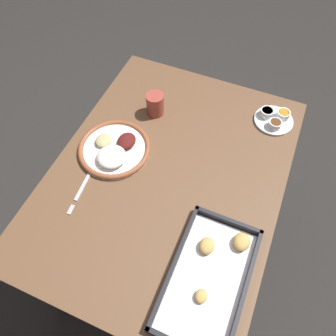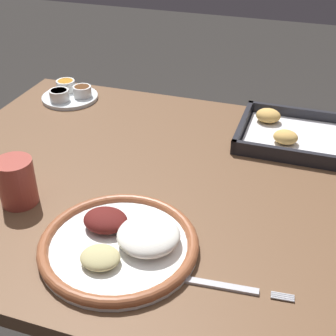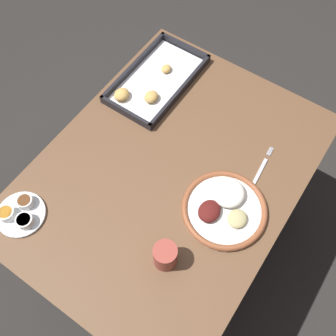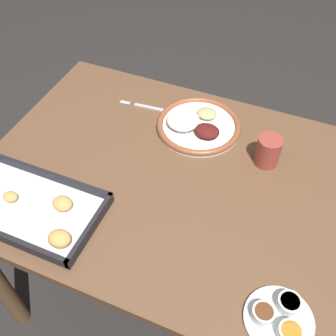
{
  "view_description": "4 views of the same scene",
  "coord_description": "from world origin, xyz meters",
  "px_view_note": "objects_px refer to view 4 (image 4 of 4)",
  "views": [
    {
      "loc": [
        0.57,
        0.24,
        1.73
      ],
      "look_at": [
        -0.01,
        0.0,
        0.76
      ],
      "focal_mm": 35.0,
      "sensor_mm": 36.0,
      "label": 1
    },
    {
      "loc": [
        0.25,
        -0.76,
        1.28
      ],
      "look_at": [
        -0.01,
        0.0,
        0.76
      ],
      "focal_mm": 50.0,
      "sensor_mm": 36.0,
      "label": 2
    },
    {
      "loc": [
        -0.51,
        -0.34,
        1.89
      ],
      "look_at": [
        -0.01,
        0.0,
        0.76
      ],
      "focal_mm": 42.0,
      "sensor_mm": 36.0,
      "label": 3
    },
    {
      "loc": [
        -0.29,
        0.68,
        1.6
      ],
      "look_at": [
        -0.01,
        0.0,
        0.76
      ],
      "focal_mm": 42.0,
      "sensor_mm": 36.0,
      "label": 4
    }
  ],
  "objects_px": {
    "baking_tray": "(32,208)",
    "saucer_plate": "(280,318)",
    "drinking_cup": "(268,151)",
    "dinner_plate": "(197,125)",
    "fork": "(151,108)"
  },
  "relations": [
    {
      "from": "fork",
      "to": "dinner_plate",
      "type": "bearing_deg",
      "value": 165.19
    },
    {
      "from": "baking_tray",
      "to": "drinking_cup",
      "type": "distance_m",
      "value": 0.68
    },
    {
      "from": "dinner_plate",
      "to": "baking_tray",
      "type": "bearing_deg",
      "value": 58.38
    },
    {
      "from": "baking_tray",
      "to": "drinking_cup",
      "type": "height_order",
      "value": "drinking_cup"
    },
    {
      "from": "dinner_plate",
      "to": "fork",
      "type": "height_order",
      "value": "dinner_plate"
    },
    {
      "from": "saucer_plate",
      "to": "drinking_cup",
      "type": "bearing_deg",
      "value": -73.07
    },
    {
      "from": "dinner_plate",
      "to": "saucer_plate",
      "type": "height_order",
      "value": "dinner_plate"
    },
    {
      "from": "baking_tray",
      "to": "dinner_plate",
      "type": "bearing_deg",
      "value": -121.62
    },
    {
      "from": "baking_tray",
      "to": "saucer_plate",
      "type": "bearing_deg",
      "value": 176.84
    },
    {
      "from": "dinner_plate",
      "to": "baking_tray",
      "type": "xyz_separation_m",
      "value": [
        0.29,
        0.48,
        -0.0
      ]
    },
    {
      "from": "dinner_plate",
      "to": "saucer_plate",
      "type": "bearing_deg",
      "value": 126.2
    },
    {
      "from": "saucer_plate",
      "to": "baking_tray",
      "type": "xyz_separation_m",
      "value": [
        0.67,
        -0.04,
        -0.0
      ]
    },
    {
      "from": "saucer_plate",
      "to": "baking_tray",
      "type": "bearing_deg",
      "value": -3.16
    },
    {
      "from": "dinner_plate",
      "to": "saucer_plate",
      "type": "xyz_separation_m",
      "value": [
        -0.38,
        0.52,
        0.0
      ]
    },
    {
      "from": "fork",
      "to": "drinking_cup",
      "type": "relative_size",
      "value": 2.14
    }
  ]
}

